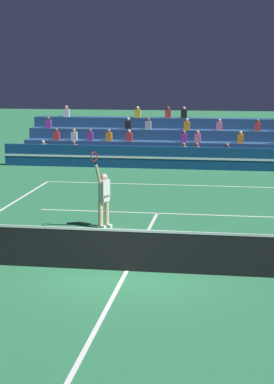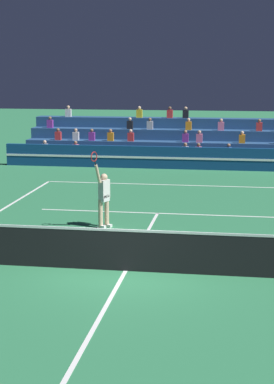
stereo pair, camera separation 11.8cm
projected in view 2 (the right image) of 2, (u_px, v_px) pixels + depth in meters
name	position (u px, v px, depth m)	size (l,w,h in m)	color
ground_plane	(126.00, 271.00, 15.81)	(120.00, 120.00, 0.00)	#2D7A4C
court_lines	(126.00, 271.00, 15.81)	(11.10, 23.90, 0.01)	white
tennis_net	(126.00, 250.00, 15.71)	(12.00, 0.10, 1.10)	slate
sponsor_banner_wall	(182.00, 158.00, 31.53)	(18.00, 0.26, 1.10)	navy
bleacher_stand	(187.00, 145.00, 34.54)	(17.18, 3.80, 2.83)	navy
tennis_player	(104.00, 197.00, 19.92)	(0.54, 0.90, 2.49)	beige
tennis_ball	(102.00, 197.00, 24.69)	(0.07, 0.07, 0.07)	#C6DB33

